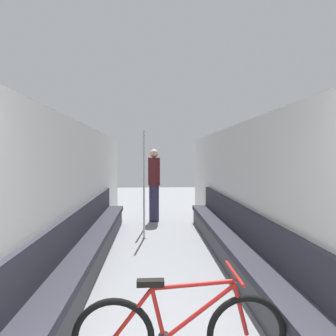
% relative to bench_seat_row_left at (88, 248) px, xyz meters
% --- Properties ---
extents(wall_left, '(0.10, 10.55, 2.17)m').
position_rel_bench_seat_row_left_xyz_m(wall_left, '(-0.22, 0.07, 0.79)').
color(wall_left, silver).
rests_on(wall_left, ground).
extents(wall_right, '(0.10, 10.55, 2.17)m').
position_rel_bench_seat_row_left_xyz_m(wall_right, '(2.40, 0.07, 0.79)').
color(wall_right, silver).
rests_on(wall_right, ground).
extents(bench_seat_row_left, '(0.40, 5.98, 0.87)m').
position_rel_bench_seat_row_left_xyz_m(bench_seat_row_left, '(0.00, 0.00, 0.00)').
color(bench_seat_row_left, '#3D3D42').
rests_on(bench_seat_row_left, ground).
extents(bench_seat_row_right, '(0.40, 5.98, 0.87)m').
position_rel_bench_seat_row_left_xyz_m(bench_seat_row_right, '(2.17, 0.00, 0.00)').
color(bench_seat_row_right, '#3D3D42').
rests_on(bench_seat_row_right, ground).
extents(bicycle, '(1.59, 0.46, 0.78)m').
position_rel_bench_seat_row_left_xyz_m(bicycle, '(1.15, -2.22, 0.03)').
color(bicycle, black).
rests_on(bicycle, ground).
extents(grab_pole_near, '(0.08, 0.08, 2.15)m').
position_rel_bench_seat_row_left_xyz_m(grab_pole_near, '(0.78, 1.55, 0.75)').
color(grab_pole_near, gray).
rests_on(grab_pole_near, ground).
extents(grab_pole_far, '(0.08, 0.08, 2.15)m').
position_rel_bench_seat_row_left_xyz_m(grab_pole_far, '(0.76, 2.28, 0.75)').
color(grab_pole_far, gray).
rests_on(grab_pole_far, ground).
extents(passenger_standing, '(0.30, 0.30, 1.81)m').
position_rel_bench_seat_row_left_xyz_m(passenger_standing, '(0.99, 3.12, 0.65)').
color(passenger_standing, '#332D4C').
rests_on(passenger_standing, ground).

